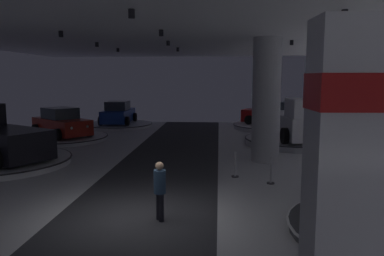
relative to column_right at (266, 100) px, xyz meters
name	(u,v)px	position (x,y,z in m)	size (l,w,h in m)	color
ground	(136,218)	(-4.31, -7.28, -2.77)	(24.00, 44.00, 0.06)	silver
ceiling_with_spotlights	(132,6)	(-4.31, -7.28, 2.80)	(24.00, 44.00, 0.39)	silver
column_right	(266,100)	(0.00, 0.00, 0.00)	(1.25, 1.25, 5.50)	#ADADB2
brand_sign_pylon	(361,227)	(-0.63, -13.18, -0.51)	(1.30, 0.71, 4.35)	slate
display_platform_deep_left	(119,125)	(-9.82, 11.52, -2.61)	(5.19, 5.19, 0.24)	silver
display_car_deep_left	(118,113)	(-9.82, 11.49, -1.75)	(2.30, 4.28, 1.71)	navy
display_platform_far_left	(62,138)	(-11.55, 4.99, -2.61)	(5.42, 5.42, 0.25)	silver
display_car_far_left	(61,123)	(-11.57, 5.01, -1.74)	(4.38, 4.07, 1.71)	maroon
display_platform_deep_right	(272,126)	(1.81, 11.16, -2.57)	(5.69, 5.69, 0.32)	silver
display_car_deep_right	(272,114)	(1.84, 11.14, -1.67)	(4.57, 3.41, 1.71)	red
display_platform_far_right	(295,141)	(2.24, 4.48, -2.55)	(5.68, 5.68, 0.36)	#B7B7BC
pickup_truck_far_right	(298,122)	(2.28, 4.16, -1.45)	(3.16, 5.52, 2.30)	silver
visitor_walking_near	(160,187)	(-3.62, -7.48, -1.84)	(0.32, 0.32, 1.59)	black
stanchion_a	(235,167)	(-1.45, -2.89, -2.38)	(0.28, 0.28, 1.01)	#333338
stanchion_b	(271,173)	(-0.23, -3.72, -2.38)	(0.28, 0.28, 1.01)	#333338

